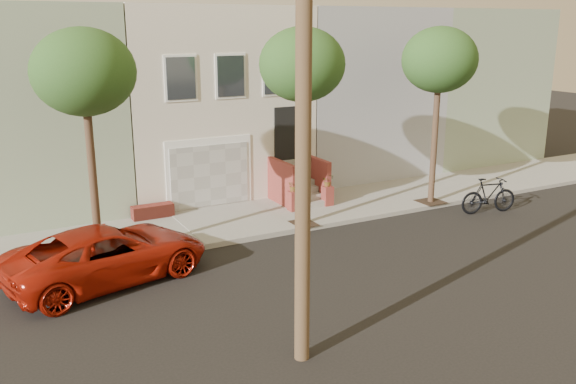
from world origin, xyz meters
TOP-DOWN VIEW (x-y plane):
  - ground at (0.00, 0.00)m, footprint 90.00×90.00m
  - sidewalk at (0.00, 5.35)m, footprint 40.00×3.70m
  - house_row at (0.00, 11.19)m, footprint 33.10×11.70m
  - tree_left at (-5.50, 3.90)m, footprint 2.70×2.57m
  - tree_mid at (1.00, 3.90)m, footprint 2.70×2.57m
  - tree_right at (6.50, 3.90)m, footprint 2.70×2.57m
  - pickup_truck at (-5.53, 2.57)m, footprint 5.67×3.58m
  - motorcycle at (7.69, 2.24)m, footprint 2.22×1.05m

SIDE VIEW (x-z plane):
  - ground at x=0.00m, z-range 0.00..0.00m
  - sidewalk at x=0.00m, z-range 0.00..0.15m
  - motorcycle at x=7.69m, z-range 0.00..1.29m
  - pickup_truck at x=-5.53m, z-range 0.00..1.46m
  - house_row at x=0.00m, z-range 0.14..7.14m
  - tree_left at x=-5.50m, z-range 2.11..8.41m
  - tree_mid at x=1.00m, z-range 2.11..8.41m
  - tree_right at x=6.50m, z-range 2.11..8.41m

